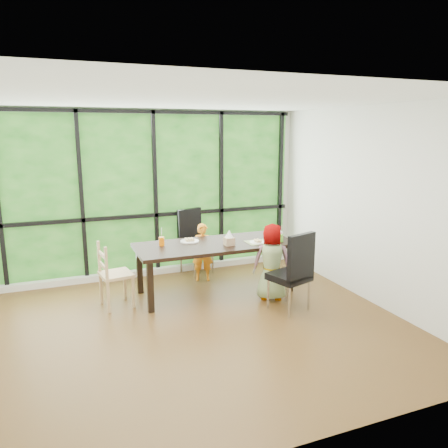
{
  "coord_description": "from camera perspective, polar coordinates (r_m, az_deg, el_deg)",
  "views": [
    {
      "loc": [
        -1.5,
        -4.69,
        2.35
      ],
      "look_at": [
        0.7,
        0.9,
        1.05
      ],
      "focal_mm": 34.44,
      "sensor_mm": 36.0,
      "label": 1
    }
  ],
  "objects": [
    {
      "name": "chair_end_beech",
      "position": [
        6.04,
        -14.13,
        -6.5
      ],
      "size": [
        0.46,
        0.48,
        0.9
      ],
      "primitive_type": "cube",
      "rotation": [
        0.0,
        0.0,
        1.73
      ],
      "color": "tan",
      "rests_on": "ground"
    },
    {
      "name": "child_toddler",
      "position": [
        6.87,
        -2.84,
        -3.76
      ],
      "size": [
        0.39,
        0.32,
        0.92
      ],
      "primitive_type": "imported",
      "rotation": [
        0.0,
        0.0,
        -0.33
      ],
      "color": "orange",
      "rests_on": "ground"
    },
    {
      "name": "crepe_rolls_near",
      "position": [
        6.3,
        4.5,
        -2.22
      ],
      "size": [
        0.1,
        0.12,
        0.04
      ],
      "primitive_type": null,
      "color": "tan",
      "rests_on": "plate_near"
    },
    {
      "name": "placemat",
      "position": [
        6.35,
        4.78,
        -2.39
      ],
      "size": [
        0.4,
        0.29,
        0.01
      ],
      "primitive_type": "cube",
      "color": "tan",
      "rests_on": "dining_table"
    },
    {
      "name": "ground",
      "position": [
        5.45,
        -3.43,
        -13.34
      ],
      "size": [
        5.0,
        5.0,
        0.0
      ],
      "primitive_type": "plane",
      "color": "black",
      "rests_on": "ground"
    },
    {
      "name": "tissue",
      "position": [
        6.13,
        0.69,
        -1.29
      ],
      "size": [
        0.12,
        0.12,
        0.11
      ],
      "primitive_type": "cone",
      "color": "white",
      "rests_on": "tissue_box"
    },
    {
      "name": "back_wall",
      "position": [
        7.17,
        -9.18,
        4.03
      ],
      "size": [
        5.0,
        0.0,
        5.0
      ],
      "primitive_type": "plane",
      "rotation": [
        1.57,
        0.0,
        0.0
      ],
      "color": "silver",
      "rests_on": "ground"
    },
    {
      "name": "chair_interior_leather",
      "position": [
        5.77,
        8.64,
        -6.19
      ],
      "size": [
        0.58,
        0.58,
        1.08
      ],
      "primitive_type": "cube",
      "rotation": [
        0.0,
        0.0,
        3.46
      ],
      "color": "black",
      "rests_on": "ground"
    },
    {
      "name": "straw_pink",
      "position": [
        6.38,
        7.59,
        -1.04
      ],
      "size": [
        0.01,
        0.04,
        0.2
      ],
      "primitive_type": "cylinder",
      "rotation": [
        0.14,
        0.0,
        0.0
      ],
      "color": "pink",
      "rests_on": "green_cup"
    },
    {
      "name": "window_sill",
      "position": [
        7.36,
        -8.67,
        -6.13
      ],
      "size": [
        4.8,
        0.12,
        0.1
      ],
      "primitive_type": "cube",
      "color": "silver",
      "rests_on": "ground"
    },
    {
      "name": "foliage_backdrop",
      "position": [
        7.15,
        -9.15,
        4.01
      ],
      "size": [
        4.8,
        0.02,
        2.65
      ],
      "primitive_type": "cube",
      "color": "#184C15",
      "rests_on": "back_wall"
    },
    {
      "name": "child_older",
      "position": [
        6.13,
        6.57,
        -4.98
      ],
      "size": [
        0.63,
        0.54,
        1.09
      ],
      "primitive_type": "imported",
      "rotation": [
        0.0,
        0.0,
        2.71
      ],
      "color": "slate",
      "rests_on": "ground"
    },
    {
      "name": "orange_cup",
      "position": [
        6.19,
        -8.28,
        -2.29
      ],
      "size": [
        0.08,
        0.08,
        0.12
      ],
      "primitive_type": "cylinder",
      "color": "orange",
      "rests_on": "dining_table"
    },
    {
      "name": "plate_near",
      "position": [
        6.31,
        4.5,
        -2.44
      ],
      "size": [
        0.24,
        0.24,
        0.01
      ],
      "primitive_type": "cylinder",
      "color": "white",
      "rests_on": "dining_table"
    },
    {
      "name": "window_mullions",
      "position": [
        7.11,
        -9.08,
        3.97
      ],
      "size": [
        4.8,
        0.06,
        2.65
      ],
      "primitive_type": null,
      "color": "black",
      "rests_on": "back_wall"
    },
    {
      "name": "crepe_rolls_far",
      "position": [
        6.36,
        -4.59,
        -2.06
      ],
      "size": [
        0.15,
        0.12,
        0.04
      ],
      "primitive_type": null,
      "color": "tan",
      "rests_on": "plate_far"
    },
    {
      "name": "chair_window_leather",
      "position": [
        7.19,
        -3.67,
        -2.4
      ],
      "size": [
        0.59,
        0.59,
        1.08
      ],
      "primitive_type": "cube",
      "rotation": [
        0.0,
        0.0,
        0.34
      ],
      "color": "black",
      "rests_on": "ground"
    },
    {
      "name": "green_cup",
      "position": [
        6.4,
        7.57,
        -1.86
      ],
      "size": [
        0.07,
        0.07,
        0.11
      ],
      "primitive_type": "cylinder",
      "color": "#6AD139",
      "rests_on": "dining_table"
    },
    {
      "name": "tissue_box",
      "position": [
        6.15,
        0.69,
        -2.31
      ],
      "size": [
        0.13,
        0.13,
        0.11
      ],
      "primitive_type": "cube",
      "color": "tan",
      "rests_on": "dining_table"
    },
    {
      "name": "dining_table",
      "position": [
        6.38,
        -1.17,
        -5.83
      ],
      "size": [
        2.34,
        1.06,
        0.75
      ],
      "primitive_type": "cube",
      "rotation": [
        0.0,
        0.0,
        -0.05
      ],
      "color": "black",
      "rests_on": "ground"
    },
    {
      "name": "white_mug",
      "position": [
        6.73,
        7.44,
        -1.28
      ],
      "size": [
        0.08,
        0.08,
        0.08
      ],
      "primitive_type": "cylinder",
      "color": "white",
      "rests_on": "dining_table"
    },
    {
      "name": "plate_far",
      "position": [
        6.37,
        -4.58,
        -2.29
      ],
      "size": [
        0.28,
        0.28,
        0.02
      ],
      "primitive_type": "cylinder",
      "color": "white",
      "rests_on": "dining_table"
    },
    {
      "name": "straw_white",
      "position": [
        6.17,
        -8.31,
        -1.37
      ],
      "size": [
        0.01,
        0.04,
        0.2
      ],
      "primitive_type": "cylinder",
      "rotation": [
        0.14,
        0.0,
        0.0
      ],
      "color": "white",
      "rests_on": "orange_cup"
    }
  ]
}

